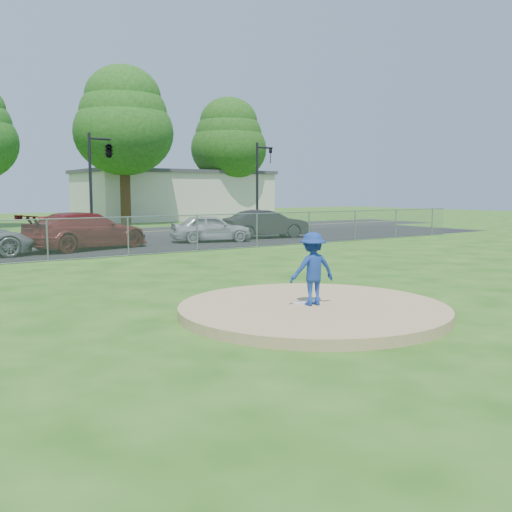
{
  "coord_description": "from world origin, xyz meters",
  "views": [
    {
      "loc": [
        -7.36,
        -8.59,
        2.46
      ],
      "look_at": [
        0.0,
        2.0,
        1.0
      ],
      "focal_mm": 40.0,
      "sensor_mm": 36.0,
      "label": 1
    }
  ],
  "objects_px": {
    "traffic_signal_center": "(107,152)",
    "parked_car_charcoal": "(266,224)",
    "parked_car_darkred": "(87,231)",
    "tree_far_right": "(229,139)",
    "tree_right": "(124,120)",
    "traffic_signal_right": "(260,178)",
    "commercial_building": "(174,195)",
    "pitcher": "(312,269)",
    "parked_car_pearl": "(211,228)"
  },
  "relations": [
    {
      "from": "pitcher",
      "to": "parked_car_charcoal",
      "type": "bearing_deg",
      "value": -110.91
    },
    {
      "from": "commercial_building",
      "to": "pitcher",
      "type": "bearing_deg",
      "value": -112.86
    },
    {
      "from": "traffic_signal_center",
      "to": "tree_far_right",
      "type": "bearing_deg",
      "value": 39.04
    },
    {
      "from": "traffic_signal_center",
      "to": "pitcher",
      "type": "xyz_separation_m",
      "value": [
        -3.99,
        -22.0,
        -3.68
      ]
    },
    {
      "from": "traffic_signal_right",
      "to": "parked_car_darkred",
      "type": "xyz_separation_m",
      "value": [
        -13.68,
        -6.56,
        -2.56
      ]
    },
    {
      "from": "traffic_signal_right",
      "to": "parked_car_pearl",
      "type": "height_order",
      "value": "traffic_signal_right"
    },
    {
      "from": "traffic_signal_center",
      "to": "tree_right",
      "type": "bearing_deg",
      "value": 63.29
    },
    {
      "from": "traffic_signal_right",
      "to": "traffic_signal_center",
      "type": "bearing_deg",
      "value": -180.0
    },
    {
      "from": "tree_right",
      "to": "pitcher",
      "type": "relative_size",
      "value": 7.97
    },
    {
      "from": "parked_car_charcoal",
      "to": "tree_right",
      "type": "bearing_deg",
      "value": 16.92
    },
    {
      "from": "traffic_signal_right",
      "to": "parked_car_charcoal",
      "type": "height_order",
      "value": "traffic_signal_right"
    },
    {
      "from": "tree_right",
      "to": "traffic_signal_right",
      "type": "bearing_deg",
      "value": -62.36
    },
    {
      "from": "parked_car_charcoal",
      "to": "traffic_signal_center",
      "type": "bearing_deg",
      "value": 58.54
    },
    {
      "from": "traffic_signal_right",
      "to": "pitcher",
      "type": "bearing_deg",
      "value": -122.94
    },
    {
      "from": "tree_far_right",
      "to": "parked_car_darkred",
      "type": "distance_m",
      "value": 28.28
    },
    {
      "from": "commercial_building",
      "to": "tree_far_right",
      "type": "relative_size",
      "value": 1.53
    },
    {
      "from": "parked_car_pearl",
      "to": "parked_car_charcoal",
      "type": "height_order",
      "value": "parked_car_charcoal"
    },
    {
      "from": "tree_right",
      "to": "traffic_signal_right",
      "type": "height_order",
      "value": "tree_right"
    },
    {
      "from": "parked_car_darkred",
      "to": "tree_far_right",
      "type": "bearing_deg",
      "value": -59.81
    },
    {
      "from": "commercial_building",
      "to": "traffic_signal_center",
      "type": "bearing_deg",
      "value": -126.94
    },
    {
      "from": "tree_far_right",
      "to": "tree_right",
      "type": "bearing_deg",
      "value": -164.74
    },
    {
      "from": "commercial_building",
      "to": "traffic_signal_center",
      "type": "relative_size",
      "value": 2.93
    },
    {
      "from": "traffic_signal_right",
      "to": "pitcher",
      "type": "relative_size",
      "value": 3.84
    },
    {
      "from": "parked_car_darkred",
      "to": "parked_car_charcoal",
      "type": "height_order",
      "value": "parked_car_darkred"
    },
    {
      "from": "pitcher",
      "to": "parked_car_darkred",
      "type": "height_order",
      "value": "pitcher"
    },
    {
      "from": "traffic_signal_center",
      "to": "parked_car_darkred",
      "type": "height_order",
      "value": "traffic_signal_center"
    },
    {
      "from": "traffic_signal_center",
      "to": "parked_car_darkred",
      "type": "relative_size",
      "value": 1.03
    },
    {
      "from": "tree_right",
      "to": "parked_car_darkred",
      "type": "bearing_deg",
      "value": -117.01
    },
    {
      "from": "traffic_signal_right",
      "to": "pitcher",
      "type": "distance_m",
      "value": 26.33
    },
    {
      "from": "parked_car_darkred",
      "to": "traffic_signal_center",
      "type": "bearing_deg",
      "value": -42.47
    },
    {
      "from": "traffic_signal_center",
      "to": "traffic_signal_right",
      "type": "relative_size",
      "value": 1.0
    },
    {
      "from": "tree_right",
      "to": "parked_car_charcoal",
      "type": "distance_m",
      "value": 17.54
    },
    {
      "from": "traffic_signal_center",
      "to": "parked_car_charcoal",
      "type": "bearing_deg",
      "value": -43.58
    },
    {
      "from": "parked_car_charcoal",
      "to": "parked_car_pearl",
      "type": "bearing_deg",
      "value": 108.25
    },
    {
      "from": "commercial_building",
      "to": "traffic_signal_right",
      "type": "xyz_separation_m",
      "value": [
        -1.76,
        -16.0,
        1.2
      ]
    },
    {
      "from": "pitcher",
      "to": "parked_car_pearl",
      "type": "height_order",
      "value": "pitcher"
    },
    {
      "from": "commercial_building",
      "to": "tree_far_right",
      "type": "xyz_separation_m",
      "value": [
        4.0,
        -3.0,
        4.9
      ]
    },
    {
      "from": "pitcher",
      "to": "tree_right",
      "type": "bearing_deg",
      "value": -93.6
    },
    {
      "from": "tree_far_right",
      "to": "traffic_signal_right",
      "type": "relative_size",
      "value": 1.92
    },
    {
      "from": "tree_right",
      "to": "traffic_signal_center",
      "type": "distance_m",
      "value": 11.6
    },
    {
      "from": "commercial_building",
      "to": "parked_car_charcoal",
      "type": "bearing_deg",
      "value": -104.36
    },
    {
      "from": "tree_right",
      "to": "parked_car_darkred",
      "type": "relative_size",
      "value": 2.13
    },
    {
      "from": "parked_car_darkred",
      "to": "parked_car_charcoal",
      "type": "xyz_separation_m",
      "value": [
        9.79,
        0.49,
        -0.06
      ]
    },
    {
      "from": "pitcher",
      "to": "parked_car_darkred",
      "type": "bearing_deg",
      "value": -79.99
    },
    {
      "from": "commercial_building",
      "to": "tree_right",
      "type": "xyz_separation_m",
      "value": [
        -7.0,
        -6.0,
        5.49
      ]
    },
    {
      "from": "parked_car_pearl",
      "to": "commercial_building",
      "type": "bearing_deg",
      "value": -5.94
    },
    {
      "from": "pitcher",
      "to": "tree_far_right",
      "type": "bearing_deg",
      "value": -107.63
    },
    {
      "from": "commercial_building",
      "to": "parked_car_pearl",
      "type": "xyz_separation_m",
      "value": [
        -9.27,
        -22.46,
        -1.48
      ]
    },
    {
      "from": "commercial_building",
      "to": "parked_car_pearl",
      "type": "distance_m",
      "value": 24.34
    },
    {
      "from": "commercial_building",
      "to": "traffic_signal_right",
      "type": "bearing_deg",
      "value": -96.29
    }
  ]
}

